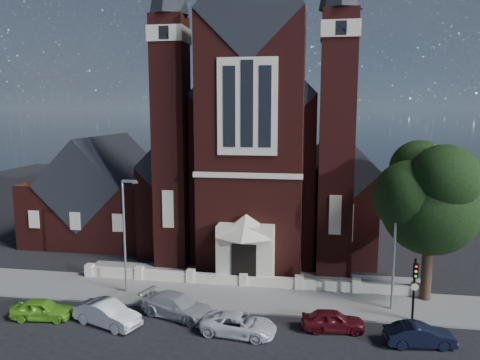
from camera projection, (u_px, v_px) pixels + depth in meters
The scene contains 16 objects.
ground at pixel (258, 252), 42.44m from camera, with size 120.00×120.00×0.00m, color black.
pavement_strip at pixel (239, 297), 32.19m from camera, with size 60.00×5.00×0.12m, color slate.
forecourt_paving at pixel (248, 277), 36.09m from camera, with size 26.00×3.00×0.14m, color slate.
forecourt_wall at pixel (244, 287), 34.14m from camera, with size 24.00×0.40×0.90m, color beige.
church at pixel (268, 154), 48.96m from camera, with size 20.01×34.90×29.20m.
parish_hall at pixel (105, 197), 47.29m from camera, with size 12.00×12.20×10.24m.
street_tree at pixel (434, 201), 30.33m from camera, with size 6.40×6.60×10.70m.
street_lamp_left at pixel (125, 230), 32.26m from camera, with size 1.16×0.22×8.09m.
street_lamp_right at pixel (396, 241), 29.42m from camera, with size 1.16×0.22×8.09m.
traffic_signal at pixel (415, 282), 28.04m from camera, with size 0.28×0.42×4.00m.
car_lime_van at pixel (42, 309), 28.80m from camera, with size 1.49×3.69×1.26m, color #64B824.
car_silver_a at pixel (107, 314), 27.98m from camera, with size 1.51×4.33×1.43m, color #B8B8C0.
car_silver_b at pixel (177, 306), 29.11m from camera, with size 1.99×4.89×1.42m, color #AAADB2.
car_white_suv at pixel (239, 324), 26.82m from camera, with size 2.02×4.37×1.22m, color white.
car_dark_red at pixel (333, 320), 27.28m from camera, with size 1.47×3.65×1.24m, color #500D15.
car_navy at pixel (420, 335), 25.52m from camera, with size 1.31×3.76×1.24m, color black.
Camera 1 is at (4.92, -25.71, 12.85)m, focal length 35.00 mm.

